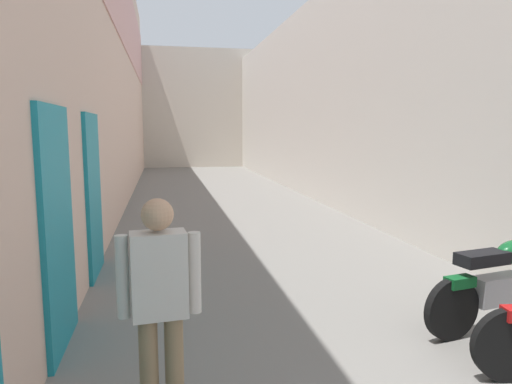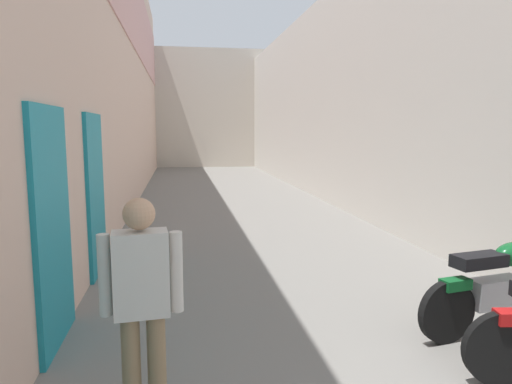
% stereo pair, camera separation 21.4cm
% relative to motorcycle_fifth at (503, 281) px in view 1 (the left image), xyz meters
% --- Properties ---
extents(ground_plane, '(41.86, 41.86, 0.00)m').
position_rel_motorcycle_fifth_xyz_m(ground_plane, '(-1.64, 5.81, -0.50)').
color(ground_plane, slate).
extents(building_left, '(0.45, 25.86, 7.50)m').
position_rel_motorcycle_fifth_xyz_m(building_left, '(-4.42, 7.75, 3.28)').
color(building_left, beige).
rests_on(building_left, ground).
extents(building_right, '(0.45, 25.86, 5.66)m').
position_rel_motorcycle_fifth_xyz_m(building_right, '(1.14, 7.80, 2.33)').
color(building_right, beige).
rests_on(building_right, ground).
extents(building_far_end, '(8.17, 2.00, 6.18)m').
position_rel_motorcycle_fifth_xyz_m(building_far_end, '(-1.64, 21.74, 2.59)').
color(building_far_end, beige).
rests_on(building_far_end, ground).
extents(motorcycle_fifth, '(1.83, 0.58, 1.04)m').
position_rel_motorcycle_fifth_xyz_m(motorcycle_fifth, '(0.00, 0.00, 0.00)').
color(motorcycle_fifth, black).
rests_on(motorcycle_fifth, ground).
extents(pedestrian_mid_alley, '(0.52, 0.23, 1.57)m').
position_rel_motorcycle_fifth_xyz_m(pedestrian_mid_alley, '(-3.31, -1.00, 0.42)').
color(pedestrian_mid_alley, '#8C7251').
rests_on(pedestrian_mid_alley, ground).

